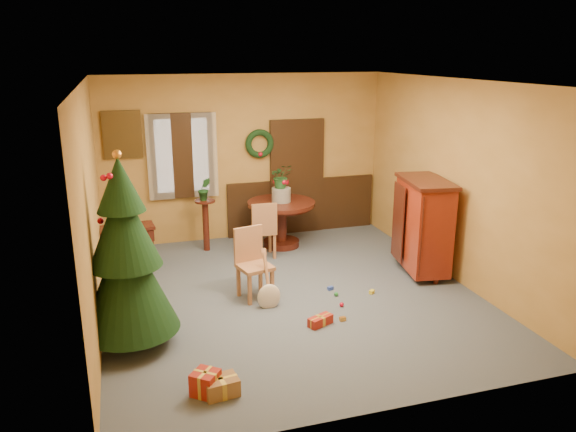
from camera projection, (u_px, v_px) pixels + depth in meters
name	position (u px, v px, depth m)	size (l,w,h in m)	color
room_envelope	(257.00, 176.00, 10.02)	(5.50, 5.50, 5.50)	#3A4355
dining_table	(281.00, 215.00, 9.63)	(1.16, 1.16, 0.80)	black
urn	(281.00, 195.00, 9.52)	(0.33, 0.33, 0.24)	slate
centerpiece_plant	(281.00, 176.00, 9.43)	(0.37, 0.32, 0.41)	#1E4C23
chair_near	(252.00, 260.00, 7.65)	(0.51, 0.51, 0.97)	#955F3B
chair_far	(263.00, 228.00, 9.08)	(0.42, 0.42, 0.95)	#955F3B
guitar	(269.00, 281.00, 7.33)	(0.31, 0.15, 0.74)	beige
plant_stand	(206.00, 219.00, 9.43)	(0.34, 0.34, 0.88)	black
stand_plant	(204.00, 189.00, 9.28)	(0.21, 0.17, 0.39)	#19471E
christmas_tree	(126.00, 257.00, 6.20)	(1.10, 1.10, 2.27)	#382111
writing_desk	(128.00, 237.00, 8.56)	(0.83, 0.46, 0.71)	black
sideboard	(423.00, 224.00, 8.40)	(0.78, 1.22, 1.46)	#511309
gift_a	(221.00, 386.00, 5.53)	(0.36, 0.29, 0.18)	brown
gift_b	(206.00, 383.00, 5.53)	(0.34, 0.34, 0.25)	maroon
gift_c	(141.00, 331.00, 6.66)	(0.29, 0.30, 0.14)	brown
gift_d	(320.00, 321.00, 6.94)	(0.35, 0.26, 0.12)	maroon
toy_a	(330.00, 288.00, 7.97)	(0.08, 0.05, 0.05)	#2844AD
toy_b	(336.00, 294.00, 7.76)	(0.06, 0.06, 0.06)	#238335
toy_c	(372.00, 292.00, 7.85)	(0.08, 0.05, 0.05)	gold
toy_d	(342.00, 305.00, 7.44)	(0.06, 0.06, 0.06)	red
toy_e	(343.00, 319.00, 7.06)	(0.08, 0.05, 0.05)	orange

